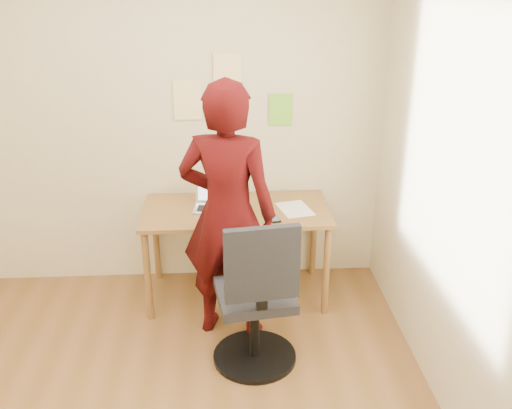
{
  "coord_description": "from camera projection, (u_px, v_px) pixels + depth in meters",
  "views": [
    {
      "loc": [
        0.5,
        -2.55,
        2.4
      ],
      "look_at": [
        0.71,
        0.95,
        0.95
      ],
      "focal_mm": 40.0,
      "sensor_mm": 36.0,
      "label": 1
    }
  ],
  "objects": [
    {
      "name": "paper_sheet",
      "position": [
        295.0,
        209.0,
        4.27
      ],
      "size": [
        0.28,
        0.35,
        0.0
      ],
      "primitive_type": "cube",
      "rotation": [
        0.0,
        0.0,
        0.24
      ],
      "color": "white",
      "rests_on": "desk"
    },
    {
      "name": "wall_note_right",
      "position": [
        281.0,
        110.0,
        4.37
      ],
      "size": [
        0.18,
        0.0,
        0.24
      ],
      "primitive_type": "cube",
      "color": "#76D52F",
      "rests_on": "room"
    },
    {
      "name": "person",
      "position": [
        228.0,
        214.0,
        3.77
      ],
      "size": [
        0.75,
        0.59,
        1.81
      ],
      "primitive_type": "imported",
      "rotation": [
        0.0,
        0.0,
        2.87
      ],
      "color": "#3A0708",
      "rests_on": "ground"
    },
    {
      "name": "desk",
      "position": [
        236.0,
        219.0,
        4.3
      ],
      "size": [
        1.4,
        0.7,
        0.74
      ],
      "color": "brown",
      "rests_on": "ground"
    },
    {
      "name": "laptop",
      "position": [
        214.0,
        201.0,
        4.28
      ],
      "size": [
        0.33,
        0.3,
        0.22
      ],
      "rotation": [
        0.0,
        0.0,
        -0.11
      ],
      "color": "#BABAC2",
      "rests_on": "desk"
    },
    {
      "name": "wall_note_left",
      "position": [
        188.0,
        100.0,
        4.29
      ],
      "size": [
        0.21,
        0.0,
        0.3
      ],
      "primitive_type": "cube",
      "color": "#FFE298",
      "rests_on": "room"
    },
    {
      "name": "wall_note_mid",
      "position": [
        228.0,
        74.0,
        4.24
      ],
      "size": [
        0.21,
        0.0,
        0.3
      ],
      "primitive_type": "cube",
      "color": "#FFE298",
      "rests_on": "room"
    },
    {
      "name": "office_chair",
      "position": [
        257.0,
        305.0,
        3.57
      ],
      "size": [
        0.55,
        0.55,
        1.06
      ],
      "rotation": [
        0.0,
        0.0,
        0.14
      ],
      "color": "black",
      "rests_on": "ground"
    },
    {
      "name": "room",
      "position": [
        120.0,
        207.0,
        2.73
      ],
      "size": [
        3.58,
        3.58,
        2.78
      ],
      "color": "brown",
      "rests_on": "ground"
    },
    {
      "name": "phone",
      "position": [
        274.0,
        219.0,
        4.09
      ],
      "size": [
        0.09,
        0.14,
        0.01
      ],
      "rotation": [
        0.0,
        0.0,
        0.22
      ],
      "color": "black",
      "rests_on": "desk"
    }
  ]
}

